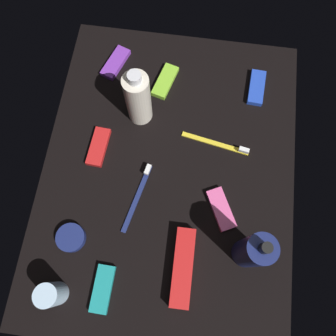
# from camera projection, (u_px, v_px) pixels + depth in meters

# --- Properties ---
(ground_plane) EXTENTS (0.84, 0.64, 0.01)m
(ground_plane) POSITION_uv_depth(u_px,v_px,m) (168.00, 172.00, 0.85)
(ground_plane) COLOR black
(lotion_bottle) EXTENTS (0.06, 0.06, 0.19)m
(lotion_bottle) POSITION_uv_depth(u_px,v_px,m) (253.00, 251.00, 0.70)
(lotion_bottle) COLOR navy
(lotion_bottle) RESTS_ON ground_plane
(bodywash_bottle) EXTENTS (0.06, 0.06, 0.19)m
(bodywash_bottle) POSITION_uv_depth(u_px,v_px,m) (138.00, 98.00, 0.81)
(bodywash_bottle) COLOR silver
(bodywash_bottle) RESTS_ON ground_plane
(deodorant_stick) EXTENTS (0.05, 0.05, 0.09)m
(deodorant_stick) POSITION_uv_depth(u_px,v_px,m) (52.00, 294.00, 0.71)
(deodorant_stick) COLOR silver
(deodorant_stick) RESTS_ON ground_plane
(toothbrush_navy) EXTENTS (0.18, 0.05, 0.02)m
(toothbrush_navy) POSITION_uv_depth(u_px,v_px,m) (139.00, 194.00, 0.82)
(toothbrush_navy) COLOR navy
(toothbrush_navy) RESTS_ON ground_plane
(toothbrush_yellow) EXTENTS (0.04, 0.18, 0.02)m
(toothbrush_yellow) POSITION_uv_depth(u_px,v_px,m) (219.00, 144.00, 0.86)
(toothbrush_yellow) COLOR yellow
(toothbrush_yellow) RESTS_ON ground_plane
(toothpaste_box_red) EXTENTS (0.18, 0.05, 0.03)m
(toothpaste_box_red) POSITION_uv_depth(u_px,v_px,m) (183.00, 267.00, 0.75)
(toothpaste_box_red) COLOR red
(toothpaste_box_red) RESTS_ON ground_plane
(snack_bar_purple) EXTENTS (0.11, 0.07, 0.01)m
(snack_bar_purple) POSITION_uv_depth(u_px,v_px,m) (116.00, 63.00, 0.93)
(snack_bar_purple) COLOR purple
(snack_bar_purple) RESTS_ON ground_plane
(snack_bar_pink) EXTENTS (0.11, 0.08, 0.01)m
(snack_bar_pink) POSITION_uv_depth(u_px,v_px,m) (221.00, 209.00, 0.80)
(snack_bar_pink) COLOR #E55999
(snack_bar_pink) RESTS_ON ground_plane
(snack_bar_lime) EXTENTS (0.11, 0.07, 0.01)m
(snack_bar_lime) POSITION_uv_depth(u_px,v_px,m) (165.00, 81.00, 0.91)
(snack_bar_lime) COLOR #8CD133
(snack_bar_lime) RESTS_ON ground_plane
(snack_bar_blue) EXTENTS (0.11, 0.05, 0.01)m
(snack_bar_blue) POSITION_uv_depth(u_px,v_px,m) (257.00, 88.00, 0.91)
(snack_bar_blue) COLOR blue
(snack_bar_blue) RESTS_ON ground_plane
(snack_bar_teal) EXTENTS (0.10, 0.04, 0.01)m
(snack_bar_teal) POSITION_uv_depth(u_px,v_px,m) (103.00, 289.00, 0.75)
(snack_bar_teal) COLOR teal
(snack_bar_teal) RESTS_ON ground_plane
(snack_bar_red) EXTENTS (0.11, 0.05, 0.01)m
(snack_bar_red) POSITION_uv_depth(u_px,v_px,m) (99.00, 147.00, 0.85)
(snack_bar_red) COLOR red
(snack_bar_red) RESTS_ON ground_plane
(cream_tin_left) EXTENTS (0.07, 0.07, 0.02)m
(cream_tin_left) POSITION_uv_depth(u_px,v_px,m) (71.00, 238.00, 0.78)
(cream_tin_left) COLOR navy
(cream_tin_left) RESTS_ON ground_plane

